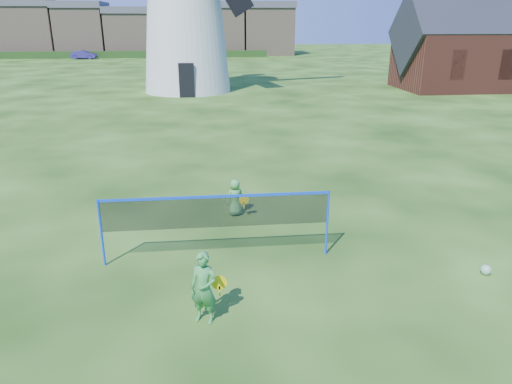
{
  "coord_description": "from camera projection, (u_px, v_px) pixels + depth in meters",
  "views": [
    {
      "loc": [
        -0.89,
        -9.4,
        5.08
      ],
      "look_at": [
        0.2,
        0.5,
        1.5
      ],
      "focal_mm": 33.24,
      "sensor_mm": 36.0,
      "label": 1
    }
  ],
  "objects": [
    {
      "name": "play_ball",
      "position": [
        486.0,
        270.0,
        10.08
      ],
      "size": [
        0.22,
        0.22,
        0.22
      ],
      "primitive_type": "sphere",
      "color": "green",
      "rests_on": "ground"
    },
    {
      "name": "player_boy",
      "position": [
        235.0,
        197.0,
        13.08
      ],
      "size": [
        0.65,
        0.47,
        1.03
      ],
      "rotation": [
        0.0,
        0.0,
        3.48
      ],
      "color": "#4FA450",
      "rests_on": "ground"
    },
    {
      "name": "hedge",
      "position": [
        58.0,
        55.0,
        69.92
      ],
      "size": [
        62.0,
        0.8,
        1.0
      ],
      "primitive_type": "cube",
      "color": "#193814",
      "rests_on": "ground"
    },
    {
      "name": "chapel",
      "position": [
        485.0,
        47.0,
        37.25
      ],
      "size": [
        13.5,
        6.55,
        11.42
      ],
      "color": "brown",
      "rests_on": "ground"
    },
    {
      "name": "ground",
      "position": [
        250.0,
        263.0,
        10.6
      ],
      "size": [
        220.0,
        220.0,
        0.0
      ],
      "primitive_type": "plane",
      "color": "black",
      "rests_on": "ground"
    },
    {
      "name": "car_right",
      "position": [
        84.0,
        55.0,
        68.84
      ],
      "size": [
        3.75,
        1.67,
        1.2
      ],
      "primitive_type": "imported",
      "rotation": [
        0.0,
        0.0,
        1.46
      ],
      "color": "navy",
      "rests_on": "ground"
    },
    {
      "name": "badminton_net",
      "position": [
        217.0,
        213.0,
        10.38
      ],
      "size": [
        5.05,
        0.05,
        1.55
      ],
      "color": "blue",
      "rests_on": "ground"
    },
    {
      "name": "player_girl",
      "position": [
        204.0,
        288.0,
        8.32
      ],
      "size": [
        0.71,
        0.49,
        1.36
      ],
      "rotation": [
        0.0,
        0.0,
        -0.4
      ],
      "color": "#3A9243",
      "rests_on": "ground"
    },
    {
      "name": "terraced_houses",
      "position": [
        86.0,
        29.0,
        74.64
      ],
      "size": [
        66.11,
        8.4,
        8.27
      ],
      "color": "#998166",
      "rests_on": "ground"
    }
  ]
}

